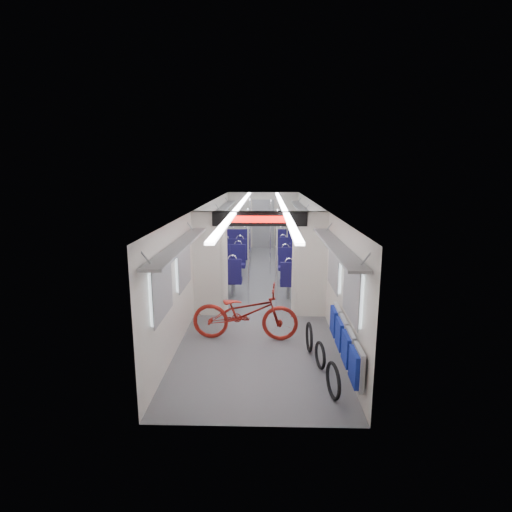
{
  "coord_description": "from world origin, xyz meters",
  "views": [
    {
      "loc": [
        0.15,
        -10.44,
        3.13
      ],
      "look_at": [
        -0.1,
        -1.27,
        1.18
      ],
      "focal_mm": 28.0,
      "sensor_mm": 36.0,
      "label": 1
    }
  ],
  "objects_px": {
    "seat_bay_near_right": "(296,270)",
    "stanchion_far_left": "(250,235)",
    "bicycle": "(245,313)",
    "bike_hoop_a": "(333,382)",
    "seat_bay_far_left": "(235,247)",
    "stanchion_near_left": "(248,257)",
    "stanchion_near_right": "(277,259)",
    "seat_bay_near_left": "(227,267)",
    "seat_bay_far_right": "(288,245)",
    "bike_hoop_b": "(320,357)",
    "flip_bench": "(345,341)",
    "stanchion_far_right": "(270,238)",
    "bike_hoop_c": "(309,338)"
  },
  "relations": [
    {
      "from": "stanchion_far_right",
      "to": "seat_bay_near_left",
      "type": "bearing_deg",
      "value": -131.68
    },
    {
      "from": "seat_bay_near_right",
      "to": "stanchion_near_left",
      "type": "distance_m",
      "value": 1.84
    },
    {
      "from": "bicycle",
      "to": "seat_bay_far_right",
      "type": "xyz_separation_m",
      "value": [
        1.19,
        7.05,
        0.01
      ]
    },
    {
      "from": "bike_hoop_a",
      "to": "bike_hoop_b",
      "type": "bearing_deg",
      "value": 94.44
    },
    {
      "from": "seat_bay_far_left",
      "to": "bike_hoop_c",
      "type": "bearing_deg",
      "value": -75.1
    },
    {
      "from": "seat_bay_near_left",
      "to": "stanchion_near_left",
      "type": "bearing_deg",
      "value": -66.2
    },
    {
      "from": "bicycle",
      "to": "bike_hoop_b",
      "type": "height_order",
      "value": "bicycle"
    },
    {
      "from": "seat_bay_far_left",
      "to": "stanchion_near_left",
      "type": "xyz_separation_m",
      "value": [
        0.65,
        -4.37,
        0.59
      ]
    },
    {
      "from": "stanchion_near_right",
      "to": "bicycle",
      "type": "bearing_deg",
      "value": -108.67
    },
    {
      "from": "bike_hoop_c",
      "to": "seat_bay_near_left",
      "type": "xyz_separation_m",
      "value": [
        -1.84,
        4.04,
        0.31
      ]
    },
    {
      "from": "bicycle",
      "to": "bike_hoop_a",
      "type": "relative_size",
      "value": 3.73
    },
    {
      "from": "seat_bay_near_left",
      "to": "stanchion_far_right",
      "type": "bearing_deg",
      "value": 48.32
    },
    {
      "from": "seat_bay_near_left",
      "to": "stanchion_near_left",
      "type": "relative_size",
      "value": 0.92
    },
    {
      "from": "seat_bay_near_right",
      "to": "stanchion_far_left",
      "type": "xyz_separation_m",
      "value": [
        -1.31,
        2.1,
        0.62
      ]
    },
    {
      "from": "bicycle",
      "to": "stanchion_near_left",
      "type": "xyz_separation_m",
      "value": [
        -0.03,
        2.05,
        0.63
      ]
    },
    {
      "from": "seat_bay_far_right",
      "to": "stanchion_near_right",
      "type": "distance_m",
      "value": 5.25
    },
    {
      "from": "stanchion_near_right",
      "to": "stanchion_far_right",
      "type": "height_order",
      "value": "same"
    },
    {
      "from": "stanchion_far_left",
      "to": "seat_bay_near_right",
      "type": "bearing_deg",
      "value": -58.09
    },
    {
      "from": "stanchion_far_right",
      "to": "bike_hoop_b",
      "type": "bearing_deg",
      "value": -82.84
    },
    {
      "from": "bike_hoop_a",
      "to": "seat_bay_near_right",
      "type": "bearing_deg",
      "value": 91.66
    },
    {
      "from": "flip_bench",
      "to": "bike_hoop_a",
      "type": "height_order",
      "value": "flip_bench"
    },
    {
      "from": "bike_hoop_c",
      "to": "stanchion_near_left",
      "type": "height_order",
      "value": "stanchion_near_left"
    },
    {
      "from": "bicycle",
      "to": "seat_bay_far_right",
      "type": "distance_m",
      "value": 7.15
    },
    {
      "from": "bicycle",
      "to": "stanchion_far_right",
      "type": "xyz_separation_m",
      "value": [
        0.51,
        4.88,
        0.63
      ]
    },
    {
      "from": "flip_bench",
      "to": "bike_hoop_b",
      "type": "height_order",
      "value": "flip_bench"
    },
    {
      "from": "stanchion_near_right",
      "to": "stanchion_far_left",
      "type": "height_order",
      "value": "same"
    },
    {
      "from": "stanchion_far_left",
      "to": "stanchion_far_right",
      "type": "height_order",
      "value": "same"
    },
    {
      "from": "flip_bench",
      "to": "stanchion_far_left",
      "type": "relative_size",
      "value": 0.92
    },
    {
      "from": "bike_hoop_b",
      "to": "stanchion_far_right",
      "type": "height_order",
      "value": "stanchion_far_right"
    },
    {
      "from": "seat_bay_near_right",
      "to": "stanchion_far_right",
      "type": "height_order",
      "value": "stanchion_far_right"
    },
    {
      "from": "bicycle",
      "to": "stanchion_near_left",
      "type": "distance_m",
      "value": 2.15
    },
    {
      "from": "stanchion_near_left",
      "to": "bike_hoop_c",
      "type": "bearing_deg",
      "value": -65.07
    },
    {
      "from": "bike_hoop_c",
      "to": "seat_bay_far_left",
      "type": "xyz_separation_m",
      "value": [
        -1.84,
        6.93,
        0.32
      ]
    },
    {
      "from": "bicycle",
      "to": "stanchion_near_left",
      "type": "relative_size",
      "value": 0.87
    },
    {
      "from": "seat_bay_near_left",
      "to": "seat_bay_far_left",
      "type": "distance_m",
      "value": 2.89
    },
    {
      "from": "seat_bay_near_right",
      "to": "seat_bay_far_left",
      "type": "relative_size",
      "value": 0.9
    },
    {
      "from": "bike_hoop_c",
      "to": "seat_bay_near_right",
      "type": "height_order",
      "value": "seat_bay_near_right"
    },
    {
      "from": "flip_bench",
      "to": "stanchion_far_left",
      "type": "height_order",
      "value": "stanchion_far_left"
    },
    {
      "from": "bike_hoop_b",
      "to": "stanchion_near_left",
      "type": "bearing_deg",
      "value": 112.18
    },
    {
      "from": "bike_hoop_c",
      "to": "stanchion_far_left",
      "type": "distance_m",
      "value": 6.1
    },
    {
      "from": "seat_bay_far_left",
      "to": "stanchion_far_right",
      "type": "xyz_separation_m",
      "value": [
        1.2,
        -1.54,
        0.59
      ]
    },
    {
      "from": "flip_bench",
      "to": "seat_bay_far_left",
      "type": "height_order",
      "value": "seat_bay_far_left"
    },
    {
      "from": "seat_bay_far_right",
      "to": "stanchion_far_left",
      "type": "height_order",
      "value": "stanchion_far_left"
    },
    {
      "from": "bicycle",
      "to": "stanchion_near_right",
      "type": "bearing_deg",
      "value": -15.89
    },
    {
      "from": "seat_bay_far_right",
      "to": "seat_bay_far_left",
      "type": "bearing_deg",
      "value": -161.59
    },
    {
      "from": "bike_hoop_b",
      "to": "seat_bay_near_right",
      "type": "relative_size",
      "value": 0.23
    },
    {
      "from": "seat_bay_near_left",
      "to": "stanchion_far_left",
      "type": "relative_size",
      "value": 0.92
    },
    {
      "from": "seat_bay_near_right",
      "to": "stanchion_near_right",
      "type": "bearing_deg",
      "value": -111.28
    },
    {
      "from": "bike_hoop_a",
      "to": "stanchion_near_left",
      "type": "height_order",
      "value": "stanchion_near_left"
    },
    {
      "from": "bicycle",
      "to": "seat_bay_far_left",
      "type": "bearing_deg",
      "value": 8.85
    }
  ]
}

